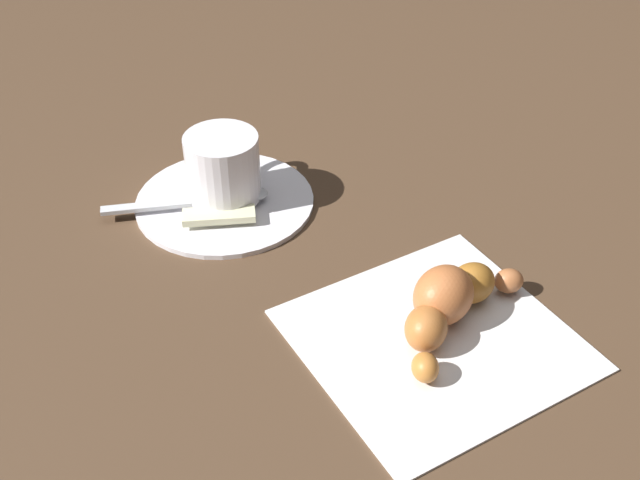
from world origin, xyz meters
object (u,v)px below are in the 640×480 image
object	(u,v)px
espresso_cup	(223,166)
napkin	(437,337)
sugar_packet	(219,215)
teaspoon	(213,199)
croissant	(448,301)
saucer	(225,199)

from	to	relation	value
espresso_cup	napkin	size ratio (longest dim) A/B	0.44
espresso_cup	sugar_packet	bearing A→B (deg)	138.31
espresso_cup	sugar_packet	size ratio (longest dim) A/B	1.31
teaspoon	croissant	world-z (taller)	croissant
napkin	espresso_cup	bearing A→B (deg)	6.65
sugar_packet	napkin	xyz separation A→B (m)	(-0.20, -0.05, -0.01)
sugar_packet	croissant	bearing A→B (deg)	-39.93
saucer	teaspoon	size ratio (longest dim) A/B	1.18
espresso_cup	sugar_packet	xyz separation A→B (m)	(-0.03, 0.02, -0.03)
teaspoon	napkin	bearing A→B (deg)	-169.65
saucer	sugar_packet	bearing A→B (deg)	140.35
saucer	espresso_cup	bearing A→B (deg)	-75.44
saucer	napkin	size ratio (longest dim) A/B	0.85
espresso_cup	teaspoon	bearing A→B (deg)	100.53
napkin	teaspoon	bearing A→B (deg)	10.35
espresso_cup	sugar_packet	world-z (taller)	espresso_cup
sugar_packet	croissant	xyz separation A→B (m)	(-0.19, -0.06, 0.01)
teaspoon	napkin	distance (m)	0.23
sugar_packet	croissant	world-z (taller)	croissant
teaspoon	saucer	bearing A→B (deg)	-80.14
napkin	croissant	world-z (taller)	croissant
saucer	croissant	size ratio (longest dim) A/B	1.13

